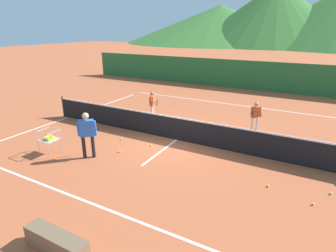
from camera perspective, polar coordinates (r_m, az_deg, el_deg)
The scene contains 20 objects.
ground_plane at distance 11.26m, azimuth 1.80°, elevation -2.85°, with size 120.00×120.00×0.00m, color #B25633.
line_baseline_near at distance 7.74m, azimuth -15.61°, elevation -15.11°, with size 12.37×0.08×0.01m, color white.
line_baseline_far at distance 16.95m, azimuth 11.78°, elevation 4.58°, with size 12.37×0.08×0.01m, color white.
line_sideline_west at distance 14.94m, azimuth -19.83°, elevation 1.74°, with size 0.08×11.33×0.01m, color white.
line_service_center at distance 11.26m, azimuth 1.80°, elevation -2.84°, with size 0.08×5.11×0.01m, color white.
tennis_net at distance 11.08m, azimuth 1.83°, elevation -0.47°, with size 13.04×0.08×1.05m.
instructor at distance 9.81m, azimuth -16.37°, elevation -1.01°, with size 0.63×0.76×1.65m.
student_0 at distance 13.70m, azimuth -3.23°, elevation 4.89°, with size 0.56×0.57×1.36m.
student_1 at distance 12.63m, azimuth 17.64°, elevation 2.45°, with size 0.49×0.67×1.28m.
ball_cart at distance 10.72m, azimuth -23.36°, elevation -2.35°, with size 0.58×0.58×0.90m.
tennis_ball_0 at distance 10.30m, azimuth -10.01°, elevation -5.23°, with size 0.07×0.07×0.07m, color yellow.
tennis_ball_3 at distance 8.61m, azimuth 19.96°, elevation -11.53°, with size 0.07×0.07×0.07m, color yellow.
tennis_ball_4 at distance 8.29m, azimuth 27.79°, elevation -14.08°, with size 0.07×0.07×0.07m, color yellow.
tennis_ball_5 at distance 8.98m, azimuth 30.60°, elevation -11.90°, with size 0.07×0.07×0.07m, color yellow.
tennis_ball_6 at distance 11.40m, azimuth -9.63°, elevation -2.67°, with size 0.07×0.07×0.07m, color yellow.
tennis_ball_7 at distance 10.68m, azimuth -3.48°, elevation -3.99°, with size 0.07×0.07×0.07m, color yellow.
windscreen_fence at distance 21.18m, azimuth 15.88°, elevation 10.12°, with size 27.21×0.08×2.07m, color #286B33.
courtside_bench at distance 6.46m, azimuth -22.03°, elevation -21.49°, with size 1.50×0.36×0.46m, color brown.
hill_0 at distance 79.61m, azimuth 21.19°, elevation 20.78°, with size 42.47×42.47×14.71m, color #38702D.
hill_2 at distance 86.13m, azimuth 10.60°, elevation 20.02°, with size 53.36×53.36×10.16m, color #38702D.
Camera 1 is at (4.69, -9.27, 4.35)m, focal length 29.50 mm.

